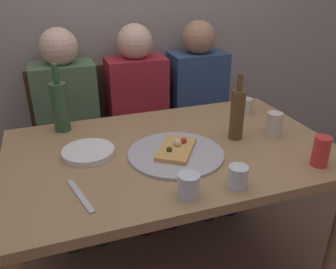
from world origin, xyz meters
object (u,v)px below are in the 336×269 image
object	(u,v)px
soda_can	(321,151)
pizza_slice_last	(176,148)
tumbler_far	(245,106)
chair_right	(193,116)
dining_table	(172,165)
tumbler_near	(274,124)
beer_bottle	(60,106)
guest_by_wall	(202,106)
short_glass	(238,177)
chair_middle	(136,124)
table_knife	(80,196)
pizza_tray	(176,154)
wine_glass	(189,185)
plate_stack	(88,152)
guest_in_sweater	(69,123)
chair_left	(70,133)
guest_in_beanie	(141,114)
wine_bottle	(237,113)

from	to	relation	value
soda_can	pizza_slice_last	bearing A→B (deg)	151.20
tumbler_far	chair_right	xyz separation A→B (m)	(-0.05, 0.58, -0.28)
dining_table	tumbler_near	distance (m)	0.51
beer_bottle	guest_by_wall	bearing A→B (deg)	20.79
short_glass	chair_middle	bearing A→B (deg)	93.52
table_knife	pizza_tray	bearing A→B (deg)	98.10
wine_glass	beer_bottle	bearing A→B (deg)	117.62
chair_middle	guest_by_wall	world-z (taller)	guest_by_wall
tumbler_near	wine_glass	xyz separation A→B (m)	(-0.56, -0.32, -0.01)
plate_stack	dining_table	bearing A→B (deg)	-9.35
chair_right	guest_in_sweater	xyz separation A→B (m)	(-0.84, -0.15, 0.13)
plate_stack	chair_left	size ratio (longest dim) A/B	0.24
wine_glass	plate_stack	world-z (taller)	wine_glass
plate_stack	chair_left	xyz separation A→B (m)	(-0.04, 0.78, -0.25)
soda_can	dining_table	bearing A→B (deg)	147.04
soda_can	chair_right	bearing A→B (deg)	92.13
short_glass	guest_in_beanie	distance (m)	1.06
table_knife	guest_in_beanie	xyz separation A→B (m)	(0.46, 0.92, -0.11)
pizza_slice_last	table_knife	xyz separation A→B (m)	(-0.42, -0.18, -0.02)
wine_bottle	soda_can	distance (m)	0.38
chair_left	chair_right	size ratio (longest dim) A/B	1.00
beer_bottle	chair_left	world-z (taller)	beer_bottle
table_knife	chair_right	world-z (taller)	chair_right
dining_table	pizza_slice_last	distance (m)	0.12
chair_middle	table_knife	bearing A→B (deg)	66.62
wine_glass	soda_can	xyz separation A→B (m)	(0.57, 0.02, 0.02)
soda_can	tumbler_far	bearing A→B (deg)	89.26
guest_in_beanie	guest_in_sweater	bearing A→B (deg)	0.00
dining_table	wine_bottle	xyz separation A→B (m)	(0.31, 0.00, 0.21)
chair_left	chair_middle	world-z (taller)	same
pizza_tray	wine_glass	size ratio (longest dim) A/B	4.75
guest_in_sweater	guest_in_beanie	bearing A→B (deg)	-180.00
pizza_slice_last	beer_bottle	bearing A→B (deg)	137.29
tumbler_far	pizza_slice_last	bearing A→B (deg)	-148.91
chair_right	chair_middle	bearing A→B (deg)	0.00
wine_bottle	guest_in_sweater	size ratio (longest dim) A/B	0.26
dining_table	beer_bottle	bearing A→B (deg)	140.99
pizza_tray	tumbler_near	size ratio (longest dim) A/B	3.68
tumbler_far	chair_left	size ratio (longest dim) A/B	0.09
dining_table	beer_bottle	xyz separation A→B (m)	(-0.43, 0.35, 0.21)
pizza_slice_last	chair_right	distance (m)	1.03
wine_glass	guest_in_beanie	bearing A→B (deg)	83.84
wine_bottle	guest_in_beanie	world-z (taller)	guest_in_beanie
tumbler_far	chair_middle	distance (m)	0.80
tumbler_far	table_knife	world-z (taller)	tumbler_far
dining_table	soda_can	size ratio (longest dim) A/B	11.49
short_glass	soda_can	distance (m)	0.38
dining_table	chair_middle	distance (m)	0.85
pizza_tray	tumbler_far	size ratio (longest dim) A/B	4.98
pizza_tray	chair_left	distance (m)	1.01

